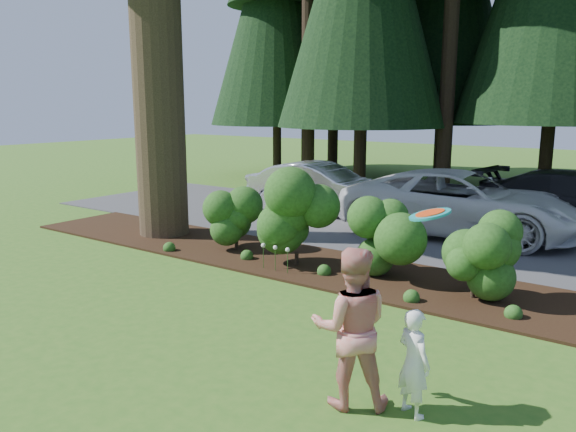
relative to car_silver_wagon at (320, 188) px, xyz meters
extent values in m
plane|color=#32621C|center=(2.94, -8.22, -0.79)|extent=(80.00, 80.00, 0.00)
cube|color=black|center=(2.94, -4.97, -0.76)|extent=(16.00, 2.50, 0.05)
cube|color=#38383A|center=(2.94, -0.72, -0.77)|extent=(22.00, 6.00, 0.03)
sphere|color=#1E4314|center=(0.94, -5.02, -0.13)|extent=(1.08, 1.08, 1.08)
cylinder|color=black|center=(0.94, -5.02, -0.64)|extent=(0.08, 0.08, 0.30)
sphere|color=#1E4314|center=(2.74, -5.22, 0.15)|extent=(1.35, 1.35, 1.35)
cylinder|color=black|center=(2.74, -5.22, -0.64)|extent=(0.08, 0.08, 0.30)
sphere|color=#1E4314|center=(4.54, -4.92, 0.04)|extent=(1.26, 1.26, 1.26)
cylinder|color=black|center=(4.54, -4.92, -0.64)|extent=(0.08, 0.08, 0.30)
sphere|color=#1E4314|center=(6.34, -5.12, -0.07)|extent=(1.17, 1.17, 1.17)
cylinder|color=black|center=(6.34, -5.12, -0.64)|extent=(0.08, 0.08, 0.30)
cylinder|color=#1E4314|center=(2.34, -5.82, -0.54)|extent=(0.01, 0.01, 0.50)
sphere|color=white|center=(2.34, -5.82, -0.27)|extent=(0.09, 0.09, 0.09)
cylinder|color=#1E4314|center=(2.64, -5.82, -0.54)|extent=(0.01, 0.01, 0.50)
sphere|color=white|center=(2.64, -5.82, -0.27)|extent=(0.09, 0.09, 0.09)
cylinder|color=#1E4314|center=(2.94, -5.82, -0.54)|extent=(0.01, 0.01, 0.50)
sphere|color=white|center=(2.94, -5.82, -0.27)|extent=(0.09, 0.09, 0.09)
cylinder|color=black|center=(-6.56, 5.78, 4.11)|extent=(0.50, 0.50, 9.80)
cone|color=black|center=(-6.56, 5.78, 6.91)|extent=(6.16, 6.16, 10.50)
cylinder|color=black|center=(-4.06, 6.28, 3.76)|extent=(0.50, 0.50, 9.10)
cylinder|color=black|center=(-1.06, 6.78, 4.46)|extent=(0.50, 0.50, 10.50)
cylinder|color=black|center=(1.94, 5.28, 3.59)|extent=(0.50, 0.50, 8.75)
cylinder|color=black|center=(4.94, 6.28, 4.81)|extent=(0.50, 0.50, 11.20)
cylinder|color=black|center=(-5.06, 10.28, 4.81)|extent=(0.50, 0.50, 11.20)
cylinder|color=black|center=(0.44, 9.78, 4.46)|extent=(0.50, 0.50, 10.50)
imported|color=silver|center=(0.00, 0.00, 0.00)|extent=(4.67, 1.79, 1.52)
imported|color=silver|center=(4.53, -0.52, 0.06)|extent=(6.07, 3.10, 1.64)
imported|color=white|center=(6.95, -9.12, -0.19)|extent=(0.52, 0.44, 1.20)
imported|color=red|center=(6.30, -9.32, 0.11)|extent=(1.11, 1.05, 1.81)
cylinder|color=teal|center=(6.93, -8.78, 1.36)|extent=(0.45, 0.44, 0.17)
cylinder|color=#F14314|center=(6.93, -8.78, 1.37)|extent=(0.31, 0.31, 0.12)
camera|label=1|loc=(9.09, -14.40, 2.50)|focal=35.00mm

